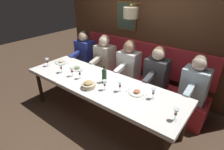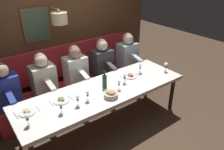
# 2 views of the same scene
# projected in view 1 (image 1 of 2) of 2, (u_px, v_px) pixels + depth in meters

# --- Properties ---
(ground_plane) EXTENTS (12.00, 12.00, 0.00)m
(ground_plane) POSITION_uv_depth(u_px,v_px,m) (102.00, 118.00, 3.32)
(ground_plane) COLOR #4C3828
(dining_table) EXTENTS (0.90, 2.83, 0.74)m
(dining_table) POSITION_uv_depth(u_px,v_px,m) (101.00, 86.00, 3.01)
(dining_table) COLOR white
(dining_table) RESTS_ON ground_plane
(banquette_bench) EXTENTS (0.52, 3.03, 0.45)m
(banquette_bench) POSITION_uv_depth(u_px,v_px,m) (129.00, 87.00, 3.84)
(banquette_bench) COLOR red
(banquette_bench) RESTS_ON ground_plane
(back_wall_panel) EXTENTS (0.59, 4.23, 2.90)m
(back_wall_panel) POSITION_uv_depth(u_px,v_px,m) (146.00, 28.00, 3.74)
(back_wall_panel) COLOR #51331E
(back_wall_panel) RESTS_ON ground_plane
(diner_nearest) EXTENTS (0.60, 0.40, 0.79)m
(diner_nearest) POSITION_uv_depth(u_px,v_px,m) (196.00, 80.00, 2.89)
(diner_nearest) COLOR silver
(diner_nearest) RESTS_ON banquette_bench
(diner_near) EXTENTS (0.60, 0.40, 0.79)m
(diner_near) POSITION_uv_depth(u_px,v_px,m) (157.00, 69.00, 3.26)
(diner_near) COLOR #3D3D42
(diner_near) RESTS_ON banquette_bench
(diner_middle) EXTENTS (0.60, 0.40, 0.79)m
(diner_middle) POSITION_uv_depth(u_px,v_px,m) (129.00, 61.00, 3.59)
(diner_middle) COLOR white
(diner_middle) RESTS_ON banquette_bench
(diner_far) EXTENTS (0.60, 0.40, 0.79)m
(diner_far) POSITION_uv_depth(u_px,v_px,m) (105.00, 55.00, 3.93)
(diner_far) COLOR beige
(diner_far) RESTS_ON banquette_bench
(diner_farthest) EXTENTS (0.60, 0.40, 0.79)m
(diner_farthest) POSITION_uv_depth(u_px,v_px,m) (85.00, 49.00, 4.27)
(diner_farthest) COLOR #283893
(diner_farthest) RESTS_ON banquette_bench
(place_setting_0) EXTENTS (0.24, 0.32, 0.05)m
(place_setting_0) POSITION_uv_depth(u_px,v_px,m) (77.00, 69.00, 3.43)
(place_setting_0) COLOR silver
(place_setting_0) RESTS_ON dining_table
(place_setting_1) EXTENTS (0.24, 0.32, 0.05)m
(place_setting_1) POSITION_uv_depth(u_px,v_px,m) (137.00, 92.00, 2.69)
(place_setting_1) COLOR silver
(place_setting_1) RESTS_ON dining_table
(place_setting_2) EXTENTS (0.24, 0.32, 0.05)m
(place_setting_2) POSITION_uv_depth(u_px,v_px,m) (61.00, 62.00, 3.71)
(place_setting_2) COLOR silver
(place_setting_2) RESTS_ON dining_table
(wine_glass_0) EXTENTS (0.07, 0.07, 0.16)m
(wine_glass_0) POSITION_uv_depth(u_px,v_px,m) (72.00, 70.00, 3.14)
(wine_glass_0) COLOR silver
(wine_glass_0) RESTS_ON dining_table
(wine_glass_1) EXTENTS (0.07, 0.07, 0.16)m
(wine_glass_1) POSITION_uv_depth(u_px,v_px,m) (176.00, 112.00, 2.12)
(wine_glass_1) COLOR silver
(wine_glass_1) RESTS_ON dining_table
(wine_glass_2) EXTENTS (0.07, 0.07, 0.16)m
(wine_glass_2) POSITION_uv_depth(u_px,v_px,m) (153.00, 92.00, 2.52)
(wine_glass_2) COLOR silver
(wine_glass_2) RESTS_ON dining_table
(wine_glass_3) EXTENTS (0.07, 0.07, 0.16)m
(wine_glass_3) POSITION_uv_depth(u_px,v_px,m) (120.00, 85.00, 2.69)
(wine_glass_3) COLOR silver
(wine_glass_3) RESTS_ON dining_table
(wine_glass_4) EXTENTS (0.07, 0.07, 0.16)m
(wine_glass_4) POSITION_uv_depth(u_px,v_px,m) (61.00, 67.00, 3.27)
(wine_glass_4) COLOR silver
(wine_glass_4) RESTS_ON dining_table
(wine_glass_5) EXTENTS (0.07, 0.07, 0.16)m
(wine_glass_5) POSITION_uv_depth(u_px,v_px,m) (80.00, 73.00, 3.05)
(wine_glass_5) COLOR silver
(wine_glass_5) RESTS_ON dining_table
(wine_glass_6) EXTENTS (0.07, 0.07, 0.16)m
(wine_glass_6) POSITION_uv_depth(u_px,v_px,m) (105.00, 83.00, 2.73)
(wine_glass_6) COLOR silver
(wine_glass_6) RESTS_ON dining_table
(wine_glass_7) EXTENTS (0.07, 0.07, 0.16)m
(wine_glass_7) POSITION_uv_depth(u_px,v_px,m) (47.00, 61.00, 3.52)
(wine_glass_7) COLOR silver
(wine_glass_7) RESTS_ON dining_table
(wine_bottle) EXTENTS (0.08, 0.08, 0.30)m
(wine_bottle) POSITION_uv_depth(u_px,v_px,m) (104.00, 76.00, 2.94)
(wine_bottle) COLOR #19381E
(wine_bottle) RESTS_ON dining_table
(bread_bowl) EXTENTS (0.22, 0.22, 0.12)m
(bread_bowl) POSITION_uv_depth(u_px,v_px,m) (89.00, 85.00, 2.82)
(bread_bowl) COLOR beige
(bread_bowl) RESTS_ON dining_table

